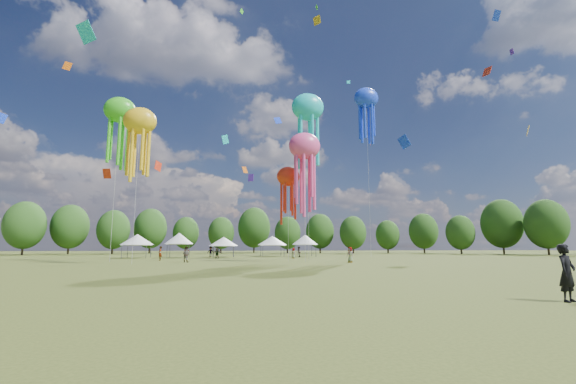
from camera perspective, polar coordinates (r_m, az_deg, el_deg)
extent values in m
plane|color=#384416|center=(13.71, 6.06, -16.07)|extent=(300.00, 300.00, 0.00)
imported|color=black|center=(16.34, 36.63, -9.79)|extent=(0.84, 0.70, 1.96)
imported|color=gray|center=(46.54, -15.22, -9.13)|extent=(1.09, 0.99, 1.83)
imported|color=gray|center=(60.11, 0.82, -9.25)|extent=(0.76, 0.92, 1.61)
imported|color=gray|center=(66.34, 1.66, -9.06)|extent=(0.71, 0.90, 1.81)
imported|color=gray|center=(69.32, -11.64, -8.85)|extent=(1.35, 1.03, 1.85)
imported|color=gray|center=(65.43, -15.13, -8.82)|extent=(1.13, 0.85, 1.78)
imported|color=gray|center=(61.53, -10.71, -9.01)|extent=(1.67, 1.31, 1.77)
imported|color=gray|center=(53.75, -18.82, -8.79)|extent=(0.48, 0.71, 1.88)
imported|color=gray|center=(45.63, 9.40, -9.36)|extent=(1.01, 1.03, 1.78)
cylinder|color=#47474C|center=(64.89, -23.90, -8.30)|extent=(0.08, 0.08, 2.01)
cylinder|color=#47474C|center=(68.44, -23.14, -8.31)|extent=(0.08, 0.08, 2.01)
cylinder|color=#47474C|center=(64.09, -20.70, -8.48)|extent=(0.08, 0.08, 2.01)
cylinder|color=#47474C|center=(67.68, -20.10, -8.47)|extent=(0.08, 0.08, 2.01)
cube|color=white|center=(66.24, -21.91, -7.48)|extent=(4.06, 4.06, 0.10)
cone|color=white|center=(66.25, -21.87, -6.69)|extent=(5.28, 5.28, 1.73)
cylinder|color=#47474C|center=(64.99, -17.86, -8.54)|extent=(0.08, 0.08, 2.17)
cylinder|color=#47474C|center=(68.20, -17.46, -8.52)|extent=(0.08, 0.08, 2.17)
cylinder|color=#47474C|center=(64.61, -14.98, -8.66)|extent=(0.08, 0.08, 2.17)
cylinder|color=#47474C|center=(67.84, -14.72, -8.63)|extent=(0.08, 0.08, 2.17)
cube|color=white|center=(66.39, -16.22, -7.61)|extent=(3.65, 3.65, 0.10)
cone|color=white|center=(66.40, -16.18, -6.76)|extent=(4.74, 4.74, 1.86)
cylinder|color=#47474C|center=(66.36, -11.30, -8.89)|extent=(0.08, 0.08, 1.85)
cylinder|color=#47474C|center=(69.86, -11.22, -8.86)|extent=(0.08, 0.08, 1.85)
cylinder|color=#47474C|center=(66.35, -8.25, -8.97)|extent=(0.08, 0.08, 1.85)
cylinder|color=#47474C|center=(69.85, -8.31, -8.93)|extent=(0.08, 0.08, 1.85)
cube|color=white|center=(68.08, -9.75, -8.09)|extent=(3.90, 3.90, 0.10)
cone|color=white|center=(68.08, -9.73, -7.38)|extent=(5.06, 5.06, 1.59)
cylinder|color=#47474C|center=(69.26, -3.84, -8.94)|extent=(0.08, 0.08, 2.00)
cylinder|color=#47474C|center=(73.16, -4.14, -8.90)|extent=(0.08, 0.08, 2.00)
cylinder|color=#47474C|center=(69.75, -0.59, -8.95)|extent=(0.08, 0.08, 2.00)
cylinder|color=#47474C|center=(73.63, -1.07, -8.91)|extent=(0.08, 0.08, 2.00)
cube|color=white|center=(71.42, -2.41, -8.09)|extent=(4.32, 4.32, 0.10)
cone|color=white|center=(71.43, -2.40, -7.36)|extent=(5.61, 5.61, 1.71)
cylinder|color=#47474C|center=(68.03, 1.53, -8.92)|extent=(0.08, 0.08, 2.10)
cylinder|color=#47474C|center=(71.26, 1.02, -8.89)|extent=(0.08, 0.08, 2.10)
cylinder|color=#47474C|center=(68.73, 4.25, -8.90)|extent=(0.08, 0.08, 2.10)
cylinder|color=#47474C|center=(71.93, 3.63, -8.87)|extent=(0.08, 0.08, 2.10)
cube|color=white|center=(69.96, 2.60, -8.00)|extent=(3.69, 3.69, 0.10)
cone|color=white|center=(69.97, 2.59, -7.22)|extent=(4.80, 4.80, 1.80)
ellipsoid|color=yellow|center=(45.93, -21.51, 9.99)|extent=(3.60, 2.52, 3.06)
cylinder|color=beige|center=(44.19, -22.05, 0.20)|extent=(0.03, 0.03, 15.79)
ellipsoid|color=#19CBD5|center=(56.56, 3.01, 12.72)|extent=(4.76, 3.34, 4.05)
cylinder|color=beige|center=(53.61, 3.10, 1.63)|extent=(0.03, 0.03, 22.09)
ellipsoid|color=#F24790|center=(47.71, 2.52, 6.99)|extent=(4.01, 2.81, 3.41)
cylinder|color=beige|center=(46.34, 2.57, -1.63)|extent=(0.03, 0.03, 14.39)
ellipsoid|color=green|center=(54.04, -24.14, 11.28)|extent=(3.93, 2.75, 3.34)
cylinder|color=beige|center=(51.75, -24.77, 1.15)|extent=(0.03, 0.03, 19.26)
ellipsoid|color=red|center=(48.43, 0.04, 2.37)|extent=(2.99, 2.09, 2.54)
cylinder|color=beige|center=(47.73, 0.04, -4.00)|extent=(0.03, 0.03, 10.79)
ellipsoid|color=blue|center=(75.68, 11.76, 13.77)|extent=(4.73, 3.31, 4.02)
cylinder|color=beige|center=(71.47, 12.11, 2.54)|extent=(0.03, 0.03, 30.00)
cube|color=blue|center=(77.61, -1.56, 10.78)|extent=(1.69, 0.97, 1.77)
cube|color=#19CBD5|center=(77.90, 9.15, 16.12)|extent=(0.71, 0.44, 0.81)
cube|color=#5629B6|center=(66.05, -5.65, 2.18)|extent=(0.93, 0.51, 1.31)
cube|color=red|center=(54.21, 27.93, 15.84)|extent=(0.87, 1.08, 1.25)
cube|color=green|center=(89.78, -7.03, 25.53)|extent=(0.86, 0.93, 1.36)
cube|color=blue|center=(53.47, 29.06, 22.33)|extent=(0.96, 0.70, 1.06)
cube|color=#19CBD5|center=(50.00, -28.28, 20.53)|extent=(2.31, 1.28, 2.35)
cube|color=red|center=(84.74, -19.08, 3.74)|extent=(1.19, 1.95, 2.52)
cube|color=#E05D0E|center=(63.46, -30.45, 16.14)|extent=(1.20, 0.36, 1.44)
cube|color=yellow|center=(70.03, 4.41, 24.52)|extent=(1.14, 1.12, 1.87)
cube|color=blue|center=(67.93, 17.20, 7.27)|extent=(1.68, 1.73, 2.58)
cube|color=#F24790|center=(87.42, 12.33, 7.37)|extent=(0.63, 1.28, 1.61)
cube|color=#5629B6|center=(62.93, 30.80, 17.79)|extent=(0.20, 0.62, 0.80)
cube|color=red|center=(80.64, -25.75, 2.53)|extent=(1.65, 1.05, 1.85)
cube|color=#E05D0E|center=(68.83, -6.55, 3.35)|extent=(1.21, 0.86, 1.40)
cube|color=yellow|center=(56.94, 32.57, 7.85)|extent=(0.86, 1.14, 1.40)
cube|color=green|center=(85.86, 4.38, 26.13)|extent=(0.30, 0.93, 1.09)
cube|color=blue|center=(53.48, -37.39, 8.90)|extent=(1.11, 0.57, 1.40)
cube|color=#19CBD5|center=(70.74, -9.48, 7.86)|extent=(1.40, 1.17, 1.94)
cylinder|color=#38281C|center=(101.16, -35.26, -6.85)|extent=(0.44, 0.44, 3.36)
ellipsoid|color=#264B19|center=(101.26, -35.03, -4.12)|extent=(8.40, 8.40, 10.51)
cylinder|color=#38281C|center=(105.34, -30.33, -7.21)|extent=(0.44, 0.44, 3.41)
ellipsoid|color=#264B19|center=(105.45, -30.14, -4.55)|extent=(8.53, 8.53, 10.66)
cylinder|color=#38281C|center=(101.77, -25.08, -7.66)|extent=(0.44, 0.44, 3.07)
ellipsoid|color=#264B19|center=(101.85, -24.93, -5.18)|extent=(7.66, 7.66, 9.58)
cylinder|color=#38281C|center=(108.28, -20.24, -7.81)|extent=(0.44, 0.44, 3.43)
ellipsoid|color=#264B19|center=(108.39, -20.12, -5.20)|extent=(8.58, 8.58, 10.73)
cylinder|color=#38281C|center=(112.62, -15.30, -8.15)|extent=(0.44, 0.44, 2.95)
ellipsoid|color=#264B19|center=(112.68, -15.22, -5.99)|extent=(7.37, 7.37, 9.21)
cylinder|color=#38281C|center=(108.17, -10.14, -8.33)|extent=(0.44, 0.44, 2.89)
ellipsoid|color=#264B19|center=(108.23, -10.09, -6.13)|extent=(7.23, 7.23, 9.04)
cylinder|color=#38281C|center=(112.91, -5.18, -8.17)|extent=(0.44, 0.44, 3.84)
ellipsoid|color=#264B19|center=(113.05, -5.15, -5.38)|extent=(9.60, 9.60, 11.99)
cylinder|color=#38281C|center=(102.92, -0.07, -8.48)|extent=(0.44, 0.44, 2.84)
ellipsoid|color=#264B19|center=(102.98, -0.07, -6.21)|extent=(7.11, 7.11, 8.89)
cylinder|color=#38281C|center=(107.46, 4.89, -8.36)|extent=(0.44, 0.44, 3.16)
ellipsoid|color=#264B19|center=(107.54, 4.86, -5.93)|extent=(7.91, 7.91, 9.88)
cylinder|color=#38281C|center=(104.19, 9.87, -8.35)|extent=(0.44, 0.44, 2.88)
ellipsoid|color=#264B19|center=(104.26, 9.81, -6.07)|extent=(7.21, 7.21, 9.01)
cylinder|color=#38281C|center=(110.02, 14.91, -8.25)|extent=(0.44, 0.44, 2.63)
ellipsoid|color=#264B19|center=(110.06, 14.84, -6.28)|extent=(6.57, 6.57, 8.22)
cylinder|color=#38281C|center=(110.92, 19.94, -7.90)|extent=(0.44, 0.44, 3.13)
ellipsoid|color=#264B19|center=(111.00, 19.83, -5.59)|extent=(7.81, 7.81, 9.77)
cylinder|color=#38281C|center=(102.40, 24.77, -7.77)|extent=(0.44, 0.44, 2.72)
ellipsoid|color=#264B19|center=(102.45, 24.64, -5.59)|extent=(6.80, 6.80, 8.50)
cylinder|color=#38281C|center=(105.63, 29.86, -7.13)|extent=(0.44, 0.44, 3.81)
ellipsoid|color=#264B19|center=(105.77, 29.65, -4.17)|extent=(9.52, 9.52, 11.90)
cylinder|color=#38281C|center=(101.18, 34.74, -6.85)|extent=(0.44, 0.44, 3.51)
ellipsoid|color=#264B19|center=(101.30, 34.51, -4.00)|extent=(8.78, 8.78, 10.97)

